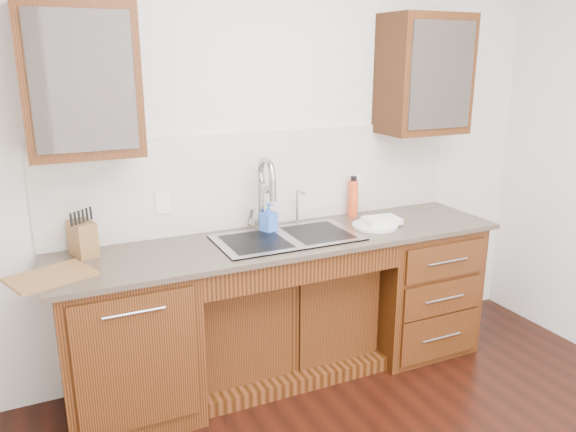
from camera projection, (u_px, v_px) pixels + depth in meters
name	position (u px, v px, depth m)	size (l,w,h in m)	color
wall_back	(261.00, 154.00, 3.51)	(4.00, 0.10, 2.70)	silver
base_cabinet_left	(127.00, 342.00, 3.06)	(0.70, 0.62, 0.88)	#593014
base_cabinet_center	(279.00, 317.00, 3.55)	(1.20, 0.44, 0.70)	#593014
base_cabinet_right	(411.00, 284.00, 3.83)	(0.70, 0.62, 0.88)	#593014
countertop	(286.00, 240.00, 3.31)	(2.70, 0.65, 0.03)	#84705B
backsplash	(265.00, 179.00, 3.50)	(2.70, 0.02, 0.59)	beige
sink	(287.00, 252.00, 3.32)	(0.84, 0.46, 0.19)	#9E9EA5
faucet	(261.00, 198.00, 3.41)	(0.04, 0.04, 0.40)	#999993
filter_tap	(297.00, 206.00, 3.54)	(0.02, 0.02, 0.24)	#999993
upper_cabinet_left	(80.00, 81.00, 2.76)	(0.55, 0.34, 0.75)	#593014
upper_cabinet_right	(424.00, 75.00, 3.61)	(0.55, 0.34, 0.75)	#593014
outlet_left	(163.00, 203.00, 3.25)	(0.08, 0.01, 0.12)	white
outlet_right	(355.00, 183.00, 3.77)	(0.08, 0.01, 0.12)	white
soap_bottle	(269.00, 218.00, 3.39)	(0.08, 0.08, 0.18)	blue
water_bottle	(353.00, 198.00, 3.72)	(0.07, 0.07, 0.24)	#E9491D
plate	(375.00, 226.00, 3.51)	(0.29, 0.29, 0.02)	silver
dish_towel	(382.00, 220.00, 3.54)	(0.22, 0.16, 0.03)	white
knife_block	(83.00, 238.00, 2.99)	(0.10, 0.17, 0.19)	olive
cutting_board	(51.00, 277.00, 2.70)	(0.38, 0.26, 0.02)	brown
cup_left_a	(50.00, 91.00, 2.72)	(0.13, 0.13, 0.10)	silver
cup_left_b	(94.00, 91.00, 2.80)	(0.11, 0.11, 0.10)	white
cup_right_a	(409.00, 84.00, 3.58)	(0.12, 0.12, 0.09)	white
cup_right_b	(431.00, 83.00, 3.65)	(0.11, 0.11, 0.10)	white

